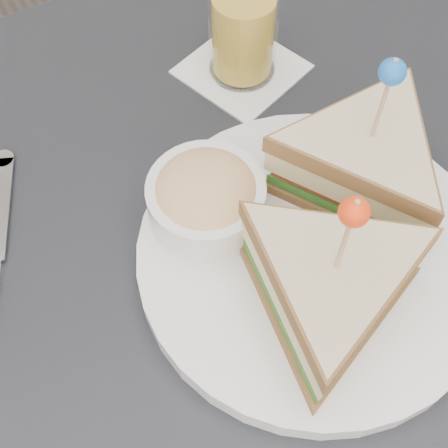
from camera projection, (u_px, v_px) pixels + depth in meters
ground_plane at (222, 448)px, 1.18m from camera, size 3.50×3.50×0.00m
table at (220, 303)px, 0.61m from camera, size 0.80×0.80×0.75m
plate_meal at (325, 227)px, 0.51m from camera, size 0.36×0.34×0.18m
drink_set at (243, 24)px, 0.61m from camera, size 0.14×0.14×0.14m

